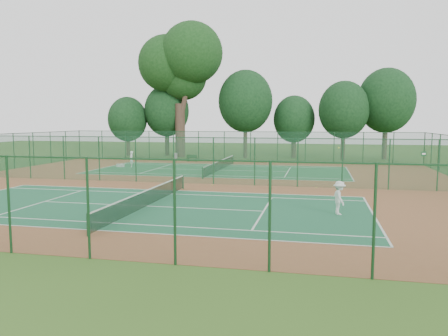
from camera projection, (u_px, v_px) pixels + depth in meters
The scene contains 19 objects.
ground at pixel (194, 184), 32.76m from camera, with size 120.00×120.00×0.00m, color #2F5219.
red_pad at pixel (194, 184), 32.76m from camera, with size 40.00×36.00×0.01m, color brown.
court_near at pixel (148, 206), 24.01m from camera, with size 23.77×10.97×0.01m, color #1C5A3C.
court_far at pixel (220, 170), 41.50m from camera, with size 23.77×10.97×0.01m, color #1E6035.
fence_north at pixel (237, 146), 50.05m from camera, with size 40.00×0.09×3.50m.
fence_south at pixel (48, 206), 15.08m from camera, with size 40.00×0.09×3.50m.
fence_divider at pixel (193, 160), 32.57m from camera, with size 40.00×0.09×3.50m.
tennis_net_near at pixel (148, 197), 23.95m from camera, with size 0.10×12.90×0.97m.
tennis_net_far at pixel (220, 165), 41.44m from camera, with size 0.10×12.90×0.97m.
player_near at pixel (339, 198), 21.80m from camera, with size 1.09×0.63×1.69m, color white.
player_far at pixel (131, 159), 44.12m from camera, with size 0.59×0.39×1.61m, color white.
trash_bin at pixel (175, 157), 51.35m from camera, with size 0.51×0.51×0.92m, color gray.
bench at pixel (192, 158), 50.21m from camera, with size 1.33×0.55×0.79m.
kit_bag at pixel (120, 165), 44.38m from camera, with size 0.83×0.31×0.31m, color silver.
stray_ball_a at pixel (212, 185), 31.77m from camera, with size 0.07×0.07×0.07m, color yellow.
stray_ball_b at pixel (316, 188), 30.52m from camera, with size 0.07×0.07×0.07m, color #BCCE30.
stray_ball_c at pixel (174, 184), 32.12m from camera, with size 0.08×0.08×0.08m, color #E8F138.
big_tree at pixel (181, 62), 55.84m from camera, with size 11.15×8.16×17.13m.
evergreen_row at pixel (250, 157), 56.21m from camera, with size 39.00×5.00×12.00m, color black, non-canonical shape.
Camera 1 is at (9.12, -31.22, 4.70)m, focal length 35.00 mm.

